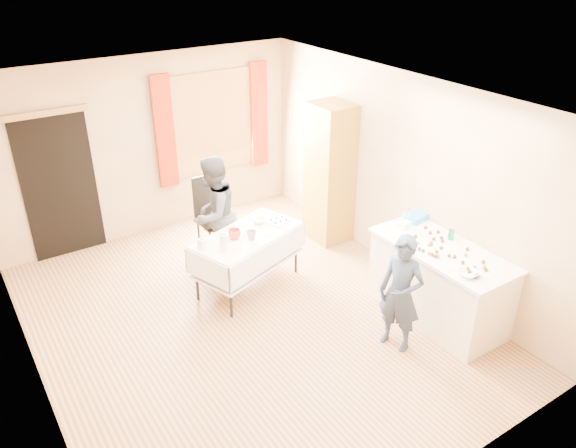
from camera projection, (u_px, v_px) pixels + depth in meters
floor at (248, 319)px, 6.59m from camera, size 4.50×5.50×0.02m
ceiling at (239, 99)px, 5.38m from camera, size 4.50×5.50×0.02m
wall_back at (149, 147)px, 8.03m from camera, size 4.50×0.02×2.60m
wall_front at (437, 370)px, 3.94m from camera, size 4.50×0.02×2.60m
wall_left at (17, 285)px, 4.88m from camera, size 0.02×5.50×2.60m
wall_right at (400, 175)px, 7.08m from camera, size 0.02×5.50×2.60m
window_frame at (212, 122)px, 8.39m from camera, size 1.32×0.06×1.52m
window_pane at (213, 123)px, 8.38m from camera, size 1.20×0.02×1.40m
curtain_left at (165, 132)px, 7.97m from camera, size 0.28×0.06×1.65m
curtain_right at (259, 115)px, 8.74m from camera, size 0.28×0.06×1.65m
doorway at (60, 187)px, 7.51m from camera, size 0.95×0.04×2.00m
door_lintel at (45, 113)px, 7.01m from camera, size 1.05×0.06×0.08m
cabinet at (329, 174)px, 7.90m from camera, size 0.50×0.60×2.01m
counter at (439, 282)px, 6.45m from camera, size 0.79×1.66×0.91m
party_table at (248, 255)px, 7.00m from camera, size 1.56×1.13×0.75m
chair at (216, 230)px, 7.86m from camera, size 0.45×0.45×1.09m
girl at (401, 294)px, 5.87m from camera, size 0.69×0.63×1.33m
woman at (214, 214)px, 7.28m from camera, size 1.27×1.25×1.56m
soda_can at (451, 235)px, 6.38m from camera, size 0.08×0.08×0.12m
mixing_bowl at (468, 273)px, 5.72m from camera, size 0.24×0.24×0.05m
foam_block at (404, 225)px, 6.63m from camera, size 0.17×0.13×0.08m
blue_basket at (416, 217)px, 6.82m from camera, size 0.32×0.24×0.08m
pitcher at (225, 242)px, 6.45m from camera, size 0.14×0.14×0.22m
cup_red at (234, 234)px, 6.73m from camera, size 0.15×0.15×0.12m
cup_rainbow at (251, 235)px, 6.72m from camera, size 0.14×0.14×0.11m
small_bowl at (259, 221)px, 7.12m from camera, size 0.28×0.28×0.05m
pastry_tray at (279, 221)px, 7.14m from camera, size 0.33×0.29×0.02m
bottle at (202, 241)px, 6.50m from camera, size 0.14×0.14×0.19m
cake_balls at (446, 252)px, 6.12m from camera, size 0.51×1.09×0.04m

